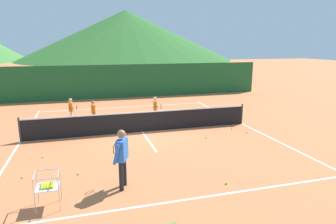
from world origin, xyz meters
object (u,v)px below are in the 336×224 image
object	(u,v)px
student_1	(93,110)
student_2	(155,107)
tennis_ball_2	(248,132)
tennis_net	(142,121)
student_0	(71,108)
instructor	(122,154)
ball_cart	(48,186)
tennis_ball_0	(232,128)
tennis_ball_1	(78,174)
tennis_ball_3	(23,177)
tennis_ball_4	(206,137)
tennis_ball_5	(226,183)
tennis_ball_6	(43,157)

from	to	relation	value
student_1	student_2	bearing A→B (deg)	-4.59
student_1	tennis_ball_2	size ratio (longest dim) A/B	18.34
student_1	tennis_net	bearing A→B (deg)	-41.95
student_0	student_1	world-z (taller)	student_0
instructor	student_1	size ratio (longest dim) A/B	1.38
ball_cart	tennis_ball_2	distance (m)	9.27
student_0	tennis_net	bearing A→B (deg)	-38.72
student_1	tennis_ball_0	xyz separation A→B (m)	(6.38, -2.69, -0.71)
tennis_ball_1	tennis_ball_3	world-z (taller)	same
tennis_ball_2	tennis_ball_4	bearing A→B (deg)	-174.70
tennis_ball_5	ball_cart	bearing A→B (deg)	178.46
student_0	tennis_ball_4	xyz separation A→B (m)	(5.72, -4.32, -0.75)
tennis_ball_1	tennis_ball_5	xyz separation A→B (m)	(4.18, -1.89, 0.00)
tennis_net	tennis_ball_0	distance (m)	4.36
tennis_net	student_1	size ratio (longest dim) A/B	8.43
tennis_ball_0	tennis_ball_6	size ratio (longest dim) A/B	1.00
tennis_ball_3	tennis_ball_4	world-z (taller)	same
instructor	tennis_ball_1	size ratio (longest dim) A/B	25.33
tennis_net	tennis_ball_0	bearing A→B (deg)	-10.35
instructor	tennis_ball_2	xyz separation A→B (m)	(6.27, 3.77, -1.00)
tennis_ball_3	tennis_ball_0	bearing A→B (deg)	19.23
tennis_net	student_2	xyz separation A→B (m)	(1.05, 1.65, 0.30)
student_0	ball_cart	world-z (taller)	student_0
tennis_ball_2	tennis_ball_1	bearing A→B (deg)	-161.46
ball_cart	student_2	bearing A→B (deg)	58.46
student_2	tennis_ball_5	world-z (taller)	student_2
tennis_ball_5	student_0	bearing A→B (deg)	118.05
ball_cart	tennis_ball_4	xyz separation A→B (m)	(6.05, 4.08, -0.54)
ball_cart	tennis_ball_1	size ratio (longest dim) A/B	13.22
student_1	tennis_ball_3	world-z (taller)	student_1
instructor	student_2	bearing A→B (deg)	69.10
student_2	tennis_ball_3	xyz separation A→B (m)	(-5.54, -5.49, -0.77)
student_2	tennis_ball_2	xyz separation A→B (m)	(3.62, -3.20, -0.77)
student_2	tennis_ball_0	world-z (taller)	student_2
student_2	tennis_ball_6	bearing A→B (deg)	-142.89
tennis_ball_1	student_1	bearing A→B (deg)	83.02
student_0	tennis_ball_5	xyz separation A→B (m)	(4.54, -8.52, -0.75)
instructor	tennis_ball_6	xyz separation A→B (m)	(-2.47, 3.08, -1.00)
tennis_net	instructor	xyz separation A→B (m)	(-1.61, -5.31, 0.53)
tennis_ball_1	tennis_ball_4	size ratio (longest dim) A/B	1.00
tennis_ball_3	tennis_ball_4	bearing A→B (deg)	16.62
tennis_net	student_0	distance (m)	4.13
tennis_ball_1	tennis_ball_5	size ratio (longest dim) A/B	1.00
tennis_ball_2	tennis_ball_6	distance (m)	8.77
tennis_ball_1	tennis_ball_2	xyz separation A→B (m)	(7.51, 2.52, 0.00)
student_2	tennis_ball_5	bearing A→B (deg)	-87.85
tennis_ball_4	tennis_ball_6	xyz separation A→B (m)	(-6.59, -0.49, 0.00)
tennis_ball_0	tennis_ball_4	world-z (taller)	same
instructor	ball_cart	xyz separation A→B (m)	(-1.93, -0.51, -0.45)
ball_cart	tennis_ball_1	world-z (taller)	ball_cart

